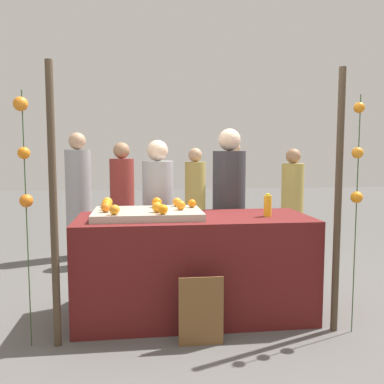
% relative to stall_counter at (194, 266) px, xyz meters
% --- Properties ---
extents(ground_plane, '(24.00, 24.00, 0.00)m').
position_rel_stall_counter_xyz_m(ground_plane, '(0.00, 0.00, -0.45)').
color(ground_plane, '#565451').
extents(stall_counter, '(2.03, 0.83, 0.89)m').
position_rel_stall_counter_xyz_m(stall_counter, '(0.00, 0.00, 0.00)').
color(stall_counter, '#5B1919').
rests_on(stall_counter, ground_plane).
extents(orange_tray, '(0.93, 0.61, 0.06)m').
position_rel_stall_counter_xyz_m(orange_tray, '(-0.40, 0.02, 0.48)').
color(orange_tray, '#B2AD99').
rests_on(orange_tray, stall_counter).
extents(orange_0, '(0.08, 0.08, 0.08)m').
position_rel_stall_counter_xyz_m(orange_0, '(-0.75, -0.06, 0.55)').
color(orange_0, orange).
rests_on(orange_0, orange_tray).
extents(orange_1, '(0.08, 0.08, 0.08)m').
position_rel_stall_counter_xyz_m(orange_1, '(-0.67, -0.21, 0.55)').
color(orange_1, orange).
rests_on(orange_1, orange_tray).
extents(orange_2, '(0.08, 0.08, 0.08)m').
position_rel_stall_counter_xyz_m(orange_2, '(-0.12, -0.00, 0.55)').
color(orange_2, orange).
rests_on(orange_2, orange_tray).
extents(orange_3, '(0.09, 0.09, 0.09)m').
position_rel_stall_counter_xyz_m(orange_3, '(-0.76, 0.26, 0.55)').
color(orange_3, orange).
rests_on(orange_3, orange_tray).
extents(orange_4, '(0.08, 0.08, 0.08)m').
position_rel_stall_counter_xyz_m(orange_4, '(-0.28, -0.23, 0.55)').
color(orange_4, orange).
rests_on(orange_4, orange_tray).
extents(orange_5, '(0.09, 0.09, 0.09)m').
position_rel_stall_counter_xyz_m(orange_5, '(-0.76, 0.08, 0.55)').
color(orange_5, orange).
rests_on(orange_5, orange_tray).
extents(orange_6, '(0.09, 0.09, 0.09)m').
position_rel_stall_counter_xyz_m(orange_6, '(-0.33, -0.12, 0.55)').
color(orange_6, orange).
rests_on(orange_6, orange_tray).
extents(orange_7, '(0.08, 0.08, 0.08)m').
position_rel_stall_counter_xyz_m(orange_7, '(-0.13, 0.23, 0.55)').
color(orange_7, orange).
rests_on(orange_7, orange_tray).
extents(orange_8, '(0.08, 0.08, 0.08)m').
position_rel_stall_counter_xyz_m(orange_8, '(0.00, 0.14, 0.54)').
color(orange_8, orange).
rests_on(orange_8, orange_tray).
extents(orange_9, '(0.09, 0.09, 0.09)m').
position_rel_stall_counter_xyz_m(orange_9, '(-0.32, 0.19, 0.55)').
color(orange_9, orange).
rests_on(orange_9, orange_tray).
extents(juice_bottle, '(0.07, 0.07, 0.20)m').
position_rel_stall_counter_xyz_m(juice_bottle, '(0.64, -0.07, 0.54)').
color(juice_bottle, '#F5AC1F').
rests_on(juice_bottle, stall_counter).
extents(chalkboard_sign, '(0.34, 0.03, 0.54)m').
position_rel_stall_counter_xyz_m(chalkboard_sign, '(-0.02, -0.58, -0.19)').
color(chalkboard_sign, brown).
rests_on(chalkboard_sign, ground_plane).
extents(vendor_left, '(0.31, 0.31, 1.57)m').
position_rel_stall_counter_xyz_m(vendor_left, '(-0.29, 0.68, 0.29)').
color(vendor_left, '#99999E').
rests_on(vendor_left, ground_plane).
extents(vendor_right, '(0.34, 0.34, 1.69)m').
position_rel_stall_counter_xyz_m(vendor_right, '(0.45, 0.64, 0.34)').
color(vendor_right, '#333338').
rests_on(vendor_right, ground_plane).
extents(crowd_person_0, '(0.30, 0.30, 1.49)m').
position_rel_stall_counter_xyz_m(crowd_person_0, '(1.59, 1.87, 0.25)').
color(crowd_person_0, tan).
rests_on(crowd_person_0, ground_plane).
extents(crowd_person_1, '(0.32, 0.32, 1.61)m').
position_rel_stall_counter_xyz_m(crowd_person_1, '(0.90, 2.52, 0.31)').
color(crowd_person_1, beige).
rests_on(crowd_person_1, ground_plane).
extents(crowd_person_2, '(0.30, 0.30, 1.50)m').
position_rel_stall_counter_xyz_m(crowd_person_2, '(0.33, 2.45, 0.25)').
color(crowd_person_2, tan).
rests_on(crowd_person_2, ground_plane).
extents(crowd_person_3, '(0.31, 0.31, 1.57)m').
position_rel_stall_counter_xyz_m(crowd_person_3, '(-0.70, 1.92, 0.28)').
color(crowd_person_3, maroon).
rests_on(crowd_person_3, ground_plane).
extents(crowd_person_4, '(0.34, 0.34, 1.70)m').
position_rel_stall_counter_xyz_m(crowd_person_4, '(-1.30, 2.22, 0.35)').
color(crowd_person_4, '#99999E').
rests_on(crowd_person_4, ground_plane).
extents(canopy_post_left, '(0.06, 0.06, 2.11)m').
position_rel_stall_counter_xyz_m(canopy_post_left, '(-1.10, -0.45, 0.61)').
color(canopy_post_left, '#473828').
rests_on(canopy_post_left, ground_plane).
extents(canopy_post_right, '(0.06, 0.06, 2.11)m').
position_rel_stall_counter_xyz_m(canopy_post_right, '(1.10, -0.45, 0.61)').
color(canopy_post_right, '#473828').
rests_on(canopy_post_right, ground_plane).
extents(garland_strand_left, '(0.11, 0.12, 1.89)m').
position_rel_stall_counter_xyz_m(garland_strand_left, '(-1.30, -0.44, 1.00)').
color(garland_strand_left, '#2D4C23').
rests_on(garland_strand_left, ground_plane).
extents(garland_strand_right, '(0.09, 0.10, 1.89)m').
position_rel_stall_counter_xyz_m(garland_strand_right, '(1.22, -0.50, 0.94)').
color(garland_strand_right, '#2D4C23').
rests_on(garland_strand_right, ground_plane).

